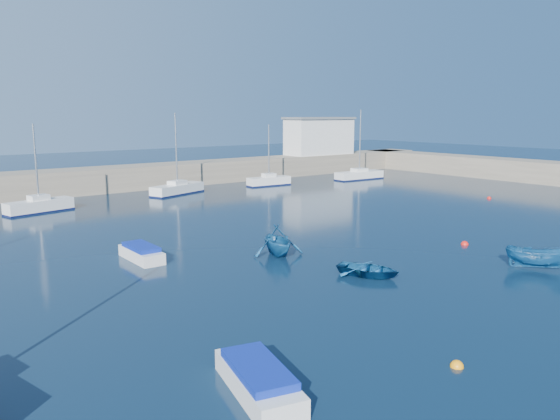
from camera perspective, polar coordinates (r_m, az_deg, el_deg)
ground at (r=27.16m, az=22.15°, el=-8.78°), size 220.00×220.00×0.00m
back_wall at (r=63.15m, az=-16.67°, el=3.17°), size 96.00×4.50×2.60m
right_arm at (r=80.41m, az=18.36°, el=4.48°), size 4.50×32.00×2.60m
harbor_office at (r=78.75m, az=4.12°, el=7.63°), size 10.00×4.00×5.00m
sailboat_5 at (r=51.25m, az=-23.86°, el=0.43°), size 5.86×2.82×7.57m
sailboat_6 at (r=58.57m, az=-10.67°, el=2.20°), size 6.68×3.90×8.47m
sailboat_7 at (r=64.43m, az=-1.17°, el=3.08°), size 5.41×1.89×7.14m
sailboat_8 at (r=71.33m, az=8.28°, el=3.65°), size 6.94×2.31×8.90m
motorboat_0 at (r=17.39m, az=-2.29°, el=-17.29°), size 2.42×4.39×0.93m
motorboat_1 at (r=32.81m, az=-14.28°, el=-4.36°), size 1.30×3.72×0.91m
dinghy_center at (r=29.16m, az=9.22°, el=-6.16°), size 3.49×3.97×0.68m
dinghy_left at (r=32.80m, az=-0.27°, el=-3.17°), size 3.90×4.21×1.83m
dinghy_right at (r=33.10m, az=25.33°, el=-4.53°), size 2.75×3.50×1.28m
buoy_0 at (r=20.05m, az=17.99°, el=-15.32°), size 0.46×0.46×0.46m
buoy_1 at (r=37.51m, az=18.73°, el=-3.46°), size 0.50×0.50×0.50m
buoy_3 at (r=35.78m, az=0.39°, el=-3.55°), size 0.40×0.40×0.40m
buoy_4 at (r=58.56m, az=21.01°, el=1.13°), size 0.43×0.43×0.43m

